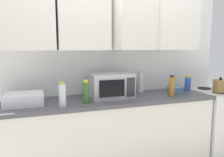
{
  "coord_description": "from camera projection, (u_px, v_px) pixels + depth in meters",
  "views": [
    {
      "loc": [
        -0.78,
        -2.64,
        1.48
      ],
      "look_at": [
        0.02,
        -0.25,
        1.12
      ],
      "focal_mm": 35.04,
      "sensor_mm": 36.0,
      "label": 1
    }
  ],
  "objects": [
    {
      "name": "bowl_ceramic_small",
      "position": [
        175.0,
        89.0,
        2.85
      ],
      "size": [
        0.2,
        0.2,
        0.07
      ],
      "primitive_type": "cylinder",
      "color": "teal",
      "rests_on": "counter_run"
    },
    {
      "name": "stove_range",
      "position": [
        219.0,
        121.0,
        3.07
      ],
      "size": [
        0.76,
        0.64,
        0.91
      ],
      "color": "silver",
      "rests_on": "ground_plane"
    },
    {
      "name": "bottle_blue_cleaner",
      "position": [
        188.0,
        83.0,
        2.93
      ],
      "size": [
        0.08,
        0.08,
        0.21
      ],
      "color": "#2D56B7",
      "rests_on": "counter_run"
    },
    {
      "name": "kettle",
      "position": [
        220.0,
        86.0,
        2.81
      ],
      "size": [
        0.18,
        0.18,
        0.19
      ],
      "color": "olive",
      "rests_on": "stove_range"
    },
    {
      "name": "dish_rack",
      "position": [
        24.0,
        99.0,
        2.22
      ],
      "size": [
        0.38,
        0.3,
        0.12
      ],
      "primitive_type": "cube",
      "color": "silver",
      "rests_on": "counter_run"
    },
    {
      "name": "bottle_white_jar",
      "position": [
        141.0,
        82.0,
        2.85
      ],
      "size": [
        0.07,
        0.07,
        0.27
      ],
      "color": "white",
      "rests_on": "counter_run"
    },
    {
      "name": "wall_back_with_cabinets",
      "position": [
        106.0,
        39.0,
        2.65
      ],
      "size": [
        3.27,
        0.49,
        2.6
      ],
      "color": "white",
      "rests_on": "ground_plane"
    },
    {
      "name": "microwave",
      "position": [
        111.0,
        85.0,
        2.55
      ],
      "size": [
        0.48,
        0.37,
        0.28
      ],
      "color": "#B7B7BC",
      "rests_on": "counter_run"
    },
    {
      "name": "bottle_clear_tall",
      "position": [
        62.0,
        95.0,
        2.14
      ],
      "size": [
        0.07,
        0.07,
        0.25
      ],
      "color": "silver",
      "rests_on": "counter_run"
    },
    {
      "name": "bottle_green_oil",
      "position": [
        86.0,
        92.0,
        2.28
      ],
      "size": [
        0.07,
        0.07,
        0.25
      ],
      "color": "#386B2D",
      "rests_on": "counter_run"
    },
    {
      "name": "bottle_amber_vinegar",
      "position": [
        172.0,
        86.0,
        2.59
      ],
      "size": [
        0.06,
        0.06,
        0.25
      ],
      "color": "#AD701E",
      "rests_on": "counter_run"
    },
    {
      "name": "counter_run",
      "position": [
        112.0,
        135.0,
        2.59
      ],
      "size": [
        2.4,
        0.63,
        0.9
      ],
      "color": "white",
      "rests_on": "ground_plane"
    }
  ]
}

